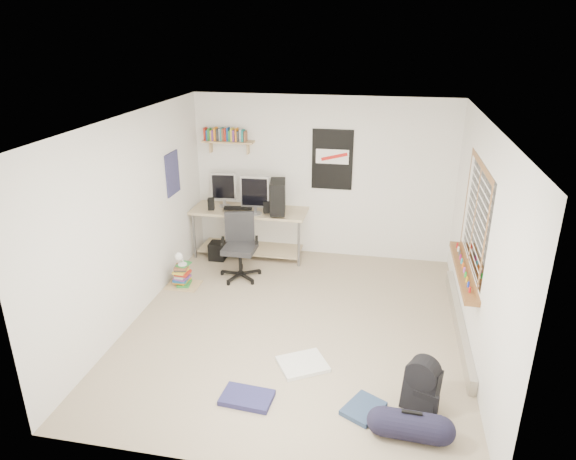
% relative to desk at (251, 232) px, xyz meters
% --- Properties ---
extents(floor, '(4.00, 4.50, 0.01)m').
position_rel_desk_xyz_m(floor, '(1.09, -2.00, -0.37)').
color(floor, gray).
rests_on(floor, ground).
extents(ceiling, '(4.00, 4.50, 0.01)m').
position_rel_desk_xyz_m(ceiling, '(1.09, -2.00, 2.14)').
color(ceiling, white).
rests_on(ceiling, ground).
extents(back_wall, '(4.00, 0.01, 2.50)m').
position_rel_desk_xyz_m(back_wall, '(1.09, 0.25, 0.89)').
color(back_wall, silver).
rests_on(back_wall, ground).
extents(left_wall, '(0.01, 4.50, 2.50)m').
position_rel_desk_xyz_m(left_wall, '(-0.92, -2.00, 0.89)').
color(left_wall, silver).
rests_on(left_wall, ground).
extents(right_wall, '(0.01, 4.50, 2.50)m').
position_rel_desk_xyz_m(right_wall, '(3.09, -2.00, 0.89)').
color(right_wall, silver).
rests_on(right_wall, ground).
extents(desk, '(1.84, 0.93, 0.82)m').
position_rel_desk_xyz_m(desk, '(0.00, 0.00, 0.00)').
color(desk, tan).
rests_on(desk, floor).
extents(monitor_left, '(0.39, 0.13, 0.42)m').
position_rel_desk_xyz_m(monitor_left, '(-0.42, 0.00, 0.66)').
color(monitor_left, '#B6B6BB').
rests_on(monitor_left, desk).
extents(monitor_right, '(0.43, 0.13, 0.47)m').
position_rel_desk_xyz_m(monitor_right, '(0.15, -0.26, 0.69)').
color(monitor_right, '#A7A6AB').
rests_on(monitor_right, desk).
extents(pc_tower, '(0.30, 0.49, 0.48)m').
position_rel_desk_xyz_m(pc_tower, '(0.49, -0.21, 0.69)').
color(pc_tower, black).
rests_on(pc_tower, desk).
extents(keyboard, '(0.45, 0.23, 0.02)m').
position_rel_desk_xyz_m(keyboard, '(-0.15, -0.18, 0.46)').
color(keyboard, black).
rests_on(keyboard, desk).
extents(speaker_left, '(0.11, 0.11, 0.18)m').
position_rel_desk_xyz_m(speaker_left, '(-0.53, -0.30, 0.54)').
color(speaker_left, black).
rests_on(speaker_left, desk).
extents(speaker_right, '(0.12, 0.12, 0.18)m').
position_rel_desk_xyz_m(speaker_right, '(0.32, -0.27, 0.54)').
color(speaker_right, black).
rests_on(speaker_right, desk).
extents(office_chair, '(0.76, 0.76, 0.95)m').
position_rel_desk_xyz_m(office_chair, '(0.07, -0.86, 0.12)').
color(office_chair, '#232326').
rests_on(office_chair, floor).
extents(wall_shelf, '(0.80, 0.22, 0.24)m').
position_rel_desk_xyz_m(wall_shelf, '(-0.36, 0.14, 1.42)').
color(wall_shelf, tan).
rests_on(wall_shelf, back_wall).
extents(poster_back_wall, '(0.62, 0.03, 0.92)m').
position_rel_desk_xyz_m(poster_back_wall, '(1.24, 0.23, 1.19)').
color(poster_back_wall, black).
rests_on(poster_back_wall, back_wall).
extents(poster_left_wall, '(0.02, 0.42, 0.60)m').
position_rel_desk_xyz_m(poster_left_wall, '(-0.90, -0.80, 1.14)').
color(poster_left_wall, navy).
rests_on(poster_left_wall, left_wall).
extents(window, '(0.10, 1.50, 1.26)m').
position_rel_desk_xyz_m(window, '(3.04, -1.70, 1.08)').
color(window, brown).
rests_on(window, right_wall).
extents(baseboard_heater, '(0.08, 2.50, 0.18)m').
position_rel_desk_xyz_m(baseboard_heater, '(3.04, -1.70, -0.28)').
color(baseboard_heater, '#B7B2A8').
rests_on(baseboard_heater, floor).
extents(backpack, '(0.39, 0.36, 0.43)m').
position_rel_desk_xyz_m(backpack, '(2.52, -3.18, -0.16)').
color(backpack, black).
rests_on(backpack, floor).
extents(duffel_bag, '(0.28, 0.28, 0.52)m').
position_rel_desk_xyz_m(duffel_bag, '(2.42, -3.63, -0.22)').
color(duffel_bag, black).
rests_on(duffel_bag, floor).
extents(tshirt, '(0.64, 0.61, 0.04)m').
position_rel_desk_xyz_m(tshirt, '(1.31, -2.78, -0.34)').
color(tshirt, silver).
rests_on(tshirt, floor).
extents(jeans_a, '(0.52, 0.35, 0.05)m').
position_rel_desk_xyz_m(jeans_a, '(0.86, -3.43, -0.33)').
color(jeans_a, '#232350').
rests_on(jeans_a, floor).
extents(jeans_b, '(0.45, 0.49, 0.05)m').
position_rel_desk_xyz_m(jeans_b, '(1.99, -3.36, -0.34)').
color(jeans_b, navy).
rests_on(jeans_b, floor).
extents(book_stack, '(0.48, 0.42, 0.28)m').
position_rel_desk_xyz_m(book_stack, '(-0.66, -1.27, -0.21)').
color(book_stack, brown).
rests_on(book_stack, floor).
extents(desk_lamp, '(0.17, 0.23, 0.21)m').
position_rel_desk_xyz_m(desk_lamp, '(-0.64, -1.29, 0.02)').
color(desk_lamp, silver).
rests_on(desk_lamp, book_stack).
extents(subwoofer, '(0.25, 0.25, 0.27)m').
position_rel_desk_xyz_m(subwoofer, '(-0.46, -0.32, -0.22)').
color(subwoofer, black).
rests_on(subwoofer, floor).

